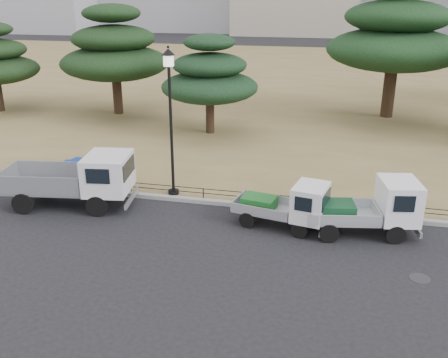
% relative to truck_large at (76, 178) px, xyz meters
% --- Properties ---
extents(ground, '(220.00, 220.00, 0.00)m').
position_rel_truck_large_xyz_m(ground, '(5.53, -1.27, -1.14)').
color(ground, black).
extents(lawn, '(120.00, 56.00, 0.15)m').
position_rel_truck_large_xyz_m(lawn, '(5.53, 29.33, -1.07)').
color(lawn, olive).
rests_on(lawn, ground).
extents(curb, '(120.00, 0.25, 0.16)m').
position_rel_truck_large_xyz_m(curb, '(5.53, 1.33, -1.06)').
color(curb, gray).
rests_on(curb, ground).
extents(truck_large, '(4.94, 2.53, 2.06)m').
position_rel_truck_large_xyz_m(truck_large, '(0.00, 0.00, 0.00)').
color(truck_large, black).
rests_on(truck_large, ground).
extents(truck_kei_front, '(3.35, 1.90, 1.67)m').
position_rel_truck_large_xyz_m(truck_kei_front, '(7.94, -0.02, -0.31)').
color(truck_kei_front, black).
rests_on(truck_kei_front, ground).
extents(truck_kei_rear, '(3.85, 2.16, 1.90)m').
position_rel_truck_large_xyz_m(truck_kei_rear, '(10.66, 0.13, -0.20)').
color(truck_kei_rear, black).
rests_on(truck_kei_rear, ground).
extents(street_lamp, '(0.50, 0.50, 5.62)m').
position_rel_truck_large_xyz_m(street_lamp, '(3.27, 1.63, 2.81)').
color(street_lamp, black).
rests_on(street_lamp, lawn).
extents(pipe_fence, '(38.00, 0.04, 0.40)m').
position_rel_truck_large_xyz_m(pipe_fence, '(5.53, 1.48, -0.70)').
color(pipe_fence, black).
rests_on(pipe_fence, lawn).
extents(tarp_pile, '(1.73, 1.34, 1.08)m').
position_rel_truck_large_xyz_m(tarp_pile, '(-1.05, 1.85, -0.56)').
color(tarp_pile, navy).
rests_on(tarp_pile, lawn).
extents(manhole, '(0.60, 0.60, 0.01)m').
position_rel_truck_large_xyz_m(manhole, '(12.03, -2.47, -1.14)').
color(manhole, '#2D2D30').
rests_on(manhole, ground).
extents(pine_west_near, '(6.82, 6.82, 6.82)m').
position_rel_truck_large_xyz_m(pine_west_near, '(-4.62, 13.94, 2.94)').
color(pine_west_near, black).
rests_on(pine_west_near, lawn).
extents(pine_center_left, '(5.33, 5.33, 5.41)m').
position_rel_truck_large_xyz_m(pine_center_left, '(2.40, 10.73, 2.13)').
color(pine_center_left, black).
rests_on(pine_center_left, lawn).
extents(pine_center_right, '(8.19, 8.19, 8.68)m').
position_rel_truck_large_xyz_m(pine_center_right, '(12.38, 17.00, 4.04)').
color(pine_center_right, black).
rests_on(pine_center_right, lawn).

